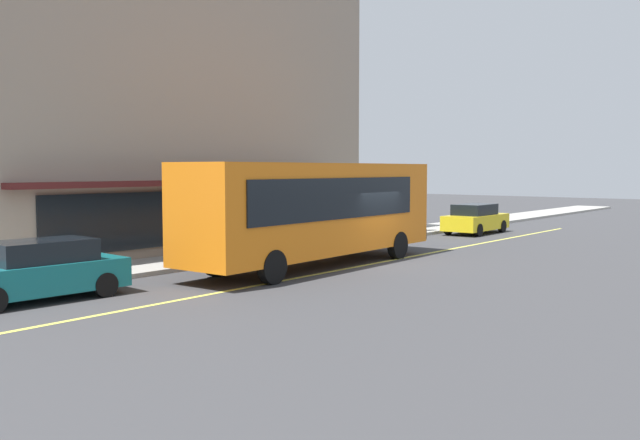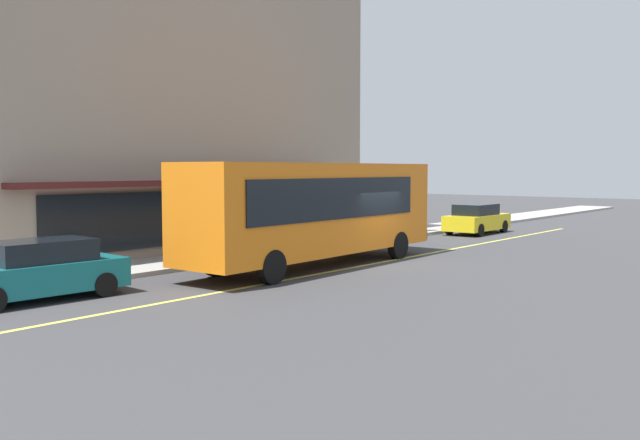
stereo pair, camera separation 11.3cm
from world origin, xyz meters
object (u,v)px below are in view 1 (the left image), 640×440
object	(u,v)px
car_yellow	(475,219)
bus	(316,208)
traffic_light	(413,184)
car_teal	(38,271)
pedestrian_mid_block	(275,224)

from	to	relation	value
car_yellow	bus	bearing A→B (deg)	-175.00
bus	traffic_light	distance (m)	12.23
car_teal	pedestrian_mid_block	xyz separation A→B (m)	(11.43, 2.52, 0.35)
bus	car_yellow	size ratio (longest dim) A/B	2.59
car_yellow	pedestrian_mid_block	size ratio (longest dim) A/B	2.73
traffic_light	car_teal	xyz separation A→B (m)	(-20.75, -1.79, -1.79)
traffic_light	car_yellow	xyz separation A→B (m)	(2.60, -2.15, -1.79)
bus	pedestrian_mid_block	xyz separation A→B (m)	(2.41, 4.14, -0.89)
traffic_light	pedestrian_mid_block	bearing A→B (deg)	175.49
car_teal	car_yellow	world-z (taller)	same
bus	pedestrian_mid_block	world-z (taller)	bus
traffic_light	car_yellow	distance (m)	3.82
bus	pedestrian_mid_block	bearing A→B (deg)	59.81
bus	car_yellow	world-z (taller)	bus
car_teal	traffic_light	bearing A→B (deg)	4.92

